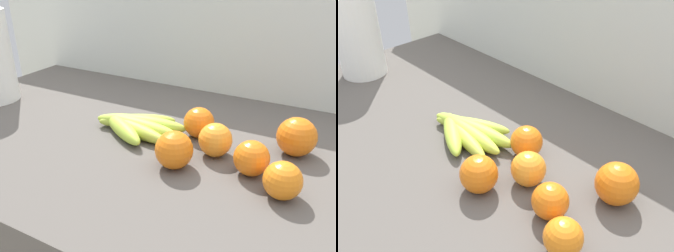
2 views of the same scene
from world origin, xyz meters
The scene contains 8 objects.
wall_back centered at (0.00, 0.38, 0.65)m, with size 2.33×0.06×1.30m, color silver.
banana_bunch centered at (-0.38, 0.01, 0.95)m, with size 0.22×0.17×0.04m.
orange_back_right centered at (-0.04, 0.08, 0.97)m, with size 0.08×0.08×0.08m, color orange.
orange_front centered at (-0.24, -0.08, 0.97)m, with size 0.07×0.07×0.07m, color orange.
orange_right centered at (-0.18, 0.00, 0.97)m, with size 0.07×0.07×0.07m, color orange.
orange_center centered at (-0.10, -0.03, 0.97)m, with size 0.07×0.07×0.07m, color orange.
orange_far_right centered at (-0.25, 0.06, 0.97)m, with size 0.07×0.07×0.07m, color orange.
orange_back_left centered at (-0.03, -0.08, 0.97)m, with size 0.07×0.07×0.07m, color orange.
Camera 1 is at (0.03, -0.60, 1.30)m, focal length 37.50 mm.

